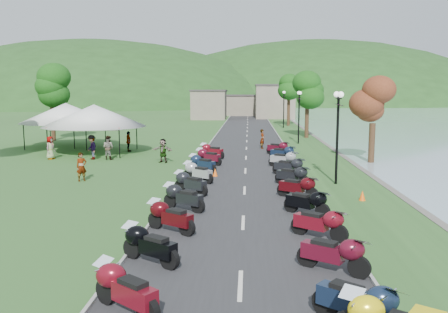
{
  "coord_description": "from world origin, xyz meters",
  "views": [
    {
      "loc": [
        0.19,
        -7.88,
        5.09
      ],
      "look_at": [
        -1.23,
        19.38,
        1.3
      ],
      "focal_mm": 38.0,
      "sensor_mm": 36.0,
      "label": 1
    }
  ],
  "objects": [
    {
      "name": "pedestrian_a",
      "position": [
        -9.26,
        18.14,
        0.0
      ],
      "size": [
        0.74,
        0.72,
        1.64
      ],
      "primitive_type": "imported",
      "rotation": [
        0.0,
        0.0,
        0.69
      ],
      "color": "slate",
      "rests_on": "ground"
    },
    {
      "name": "moto_row_right",
      "position": [
        2.59,
        14.34,
        0.55
      ],
      "size": [
        2.6,
        33.34,
        1.1
      ],
      "primitive_type": null,
      "color": "#331411",
      "rests_on": "ground"
    },
    {
      "name": "pedestrian_c",
      "position": [
        -11.49,
        26.62,
        0.0
      ],
      "size": [
        1.13,
        1.24,
        1.85
      ],
      "primitive_type": "imported",
      "rotation": [
        0.0,
        0.0,
        5.39
      ],
      "color": "slate",
      "rests_on": "ground"
    },
    {
      "name": "hills_backdrop",
      "position": [
        0.0,
        200.0,
        0.0
      ],
      "size": [
        360.0,
        120.0,
        76.0
      ],
      "primitive_type": null,
      "color": "#285621",
      "rests_on": "ground"
    },
    {
      "name": "vendor_tent_main",
      "position": [
        -12.4,
        30.19,
        2.0
      ],
      "size": [
        5.59,
        5.59,
        4.0
      ],
      "primitive_type": null,
      "color": "white",
      "rests_on": "ground"
    },
    {
      "name": "road",
      "position": [
        0.0,
        40.0,
        0.01
      ],
      "size": [
        7.0,
        120.0,
        0.02
      ],
      "primitive_type": "cube",
      "color": "#2D2D2F",
      "rests_on": "ground"
    },
    {
      "name": "far_building",
      "position": [
        -2.0,
        85.0,
        2.5
      ],
      "size": [
        18.0,
        16.0,
        5.0
      ],
      "primitive_type": "cube",
      "color": "gray",
      "rests_on": "ground"
    },
    {
      "name": "pedestrian_b",
      "position": [
        -10.25,
        26.63,
        0.0
      ],
      "size": [
        0.99,
        0.76,
        1.79
      ],
      "primitive_type": "imported",
      "rotation": [
        0.0,
        0.0,
        2.77
      ],
      "color": "slate",
      "rests_on": "ground"
    },
    {
      "name": "moto_row_left",
      "position": [
        -2.61,
        10.19,
        0.55
      ],
      "size": [
        2.6,
        37.2,
        1.1
      ],
      "primitive_type": null,
      "color": "#331411",
      "rests_on": "ground"
    },
    {
      "name": "vendor_tent_side",
      "position": [
        -16.49,
        34.66,
        2.0
      ],
      "size": [
        5.47,
        5.47,
        4.0
      ],
      "primitive_type": null,
      "color": "white",
      "rests_on": "ground"
    },
    {
      "name": "tree_lakeside",
      "position": [
        8.97,
        26.21,
        3.19
      ],
      "size": [
        2.3,
        2.3,
        6.39
      ],
      "primitive_type": null,
      "color": "#1C5D16",
      "rests_on": "ground"
    }
  ]
}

